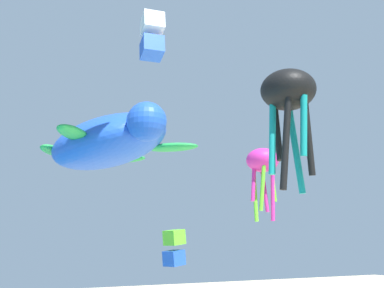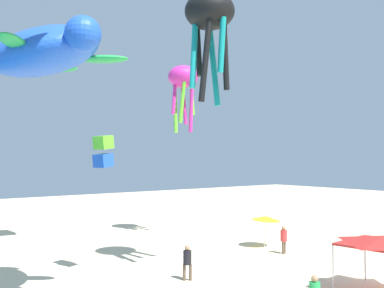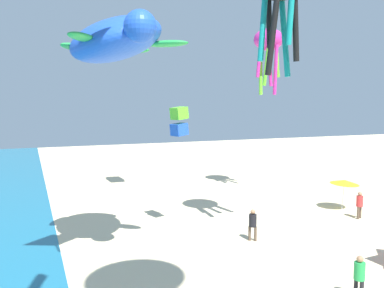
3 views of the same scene
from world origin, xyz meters
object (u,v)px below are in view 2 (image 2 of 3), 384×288
person_near_umbrella (284,237)px  kite_octopus_black (210,17)px  kite_octopus_magenta (183,80)px  kite_box_lime (103,151)px  beach_umbrella (266,218)px  canopy_tent (384,241)px  person_beachcomber (187,260)px  kite_turtle_blue (46,51)px

person_near_umbrella → kite_octopus_black: size_ratio=0.30×
kite_octopus_magenta → kite_box_lime: bearing=45.2°
kite_octopus_magenta → beach_umbrella: bearing=122.1°
canopy_tent → person_near_umbrella: bearing=-19.7°
person_near_umbrella → kite_octopus_black: bearing=168.2°
canopy_tent → person_near_umbrella: 9.33m
canopy_tent → kite_octopus_magenta: bearing=-4.2°
person_near_umbrella → person_beachcomber: bearing=164.6°
beach_umbrella → person_near_umbrella: (-2.17, 0.64, -0.99)m
canopy_tent → person_near_umbrella: size_ratio=2.04×
kite_turtle_blue → kite_octopus_black: size_ratio=1.09×
canopy_tent → kite_octopus_magenta: size_ratio=0.69×
canopy_tent → kite_box_lime: bearing=40.6°
person_near_umbrella → beach_umbrella: bearing=50.7°
kite_octopus_black → kite_octopus_magenta: (10.35, -5.88, -1.31)m
person_near_umbrella → person_beachcomber: size_ratio=1.01×
canopy_tent → kite_turtle_blue: bearing=62.5°
person_near_umbrella → kite_octopus_black: kite_octopus_black is taller
person_near_umbrella → kite_octopus_magenta: (8.84, 1.82, 11.63)m
person_near_umbrella → canopy_tent: bearing=-132.6°
kite_octopus_black → kite_octopus_magenta: bearing=-35.4°
kite_turtle_blue → canopy_tent: bearing=54.4°
kite_octopus_black → kite_box_lime: 9.27m
beach_umbrella → person_near_umbrella: 2.47m
beach_umbrella → kite_octopus_magenta: bearing=20.3°
kite_octopus_black → kite_box_lime: kite_octopus_black is taller
kite_box_lime → beach_umbrella: bearing=71.9°
beach_umbrella → kite_turtle_blue: (-3.81, 17.29, 8.70)m
beach_umbrella → kite_octopus_black: kite_octopus_black is taller
kite_turtle_blue → person_near_umbrella: bearing=87.5°
beach_umbrella → person_near_umbrella: bearing=163.5°
person_near_umbrella → kite_turtle_blue: kite_turtle_blue is taller
kite_box_lime → kite_turtle_blue: bearing=-69.6°
kite_octopus_black → person_near_umbrella: bearing=-84.7°
kite_turtle_blue → kite_box_lime: 6.99m
person_beachcomber → kite_octopus_black: kite_octopus_black is taller
kite_octopus_magenta → kite_octopus_black: bearing=72.2°
canopy_tent → person_near_umbrella: canopy_tent is taller
kite_box_lime → canopy_tent: bearing=21.6°
canopy_tent → beach_umbrella: (10.85, -3.75, -0.42)m
kite_turtle_blue → beach_umbrella: bearing=94.3°
kite_turtle_blue → kite_octopus_black: bearing=82.8°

